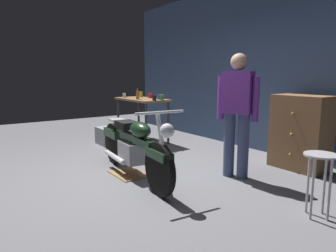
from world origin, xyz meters
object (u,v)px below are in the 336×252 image
(person_standing, at_px, (237,110))
(mug_white_ceramic, at_px, (124,95))
(mug_black_matte, at_px, (154,98))
(shop_stool, at_px, (320,168))
(mug_yellow_tall, at_px, (141,94))
(mug_green_speckled, at_px, (162,97))
(mug_blue_enamel, at_px, (159,97))
(mug_red_diner, at_px, (150,96))
(bottle, at_px, (138,94))
(wooden_dresser, at_px, (300,133))
(motorcycle, at_px, (133,145))
(storage_bin, at_px, (107,136))

(person_standing, height_order, mug_white_ceramic, person_standing)
(mug_black_matte, bearing_deg, shop_stool, -5.88)
(mug_black_matte, relative_size, mug_yellow_tall, 0.98)
(person_standing, distance_m, shop_stool, 1.41)
(mug_green_speckled, relative_size, mug_white_ceramic, 1.09)
(shop_stool, xyz_separation_m, mug_blue_enamel, (-3.69, 0.59, 0.45))
(shop_stool, height_order, mug_green_speckled, mug_green_speckled)
(mug_blue_enamel, bearing_deg, shop_stool, -9.08)
(mug_red_diner, relative_size, bottle, 0.50)
(person_standing, bearing_deg, shop_stool, 146.50)
(wooden_dresser, distance_m, mug_black_matte, 2.69)
(mug_white_ceramic, relative_size, mug_blue_enamel, 0.89)
(mug_yellow_tall, relative_size, bottle, 0.48)
(shop_stool, height_order, mug_white_ceramic, mug_white_ceramic)
(wooden_dresser, relative_size, mug_black_matte, 9.76)
(motorcycle, distance_m, mug_white_ceramic, 2.73)
(person_standing, relative_size, wooden_dresser, 1.52)
(person_standing, relative_size, mug_black_matte, 14.81)
(motorcycle, distance_m, wooden_dresser, 2.46)
(mug_black_matte, height_order, mug_red_diner, mug_black_matte)
(mug_red_diner, bearing_deg, motorcycle, -37.60)
(mug_green_speckled, height_order, mug_white_ceramic, mug_green_speckled)
(shop_stool, height_order, storage_bin, shop_stool)
(mug_black_matte, bearing_deg, person_standing, -2.64)
(mug_red_diner, bearing_deg, mug_black_matte, -25.52)
(wooden_dresser, bearing_deg, person_standing, -105.63)
(shop_stool, height_order, wooden_dresser, wooden_dresser)
(mug_black_matte, distance_m, mug_green_speckled, 0.18)
(motorcycle, height_order, mug_blue_enamel, motorcycle)
(wooden_dresser, distance_m, storage_bin, 3.63)
(mug_yellow_tall, bearing_deg, mug_white_ceramic, -96.58)
(motorcycle, distance_m, mug_black_matte, 1.96)
(bottle, bearing_deg, mug_green_speckled, 33.75)
(person_standing, height_order, mug_green_speckled, person_standing)
(mug_green_speckled, bearing_deg, person_standing, -7.25)
(mug_yellow_tall, height_order, mug_red_diner, mug_yellow_tall)
(person_standing, xyz_separation_m, mug_red_diner, (-2.80, 0.39, 0.02))
(mug_yellow_tall, relative_size, mug_green_speckled, 1.02)
(storage_bin, relative_size, mug_black_matte, 3.90)
(mug_red_diner, distance_m, mug_blue_enamel, 0.44)
(mug_red_diner, bearing_deg, storage_bin, -97.02)
(wooden_dresser, bearing_deg, mug_black_matte, -159.13)
(storage_bin, height_order, mug_black_matte, mug_black_matte)
(motorcycle, xyz_separation_m, mug_yellow_tall, (-2.38, 1.53, 0.51))
(wooden_dresser, bearing_deg, mug_red_diner, -167.96)
(mug_white_ceramic, bearing_deg, mug_green_speckled, 16.46)
(bottle, bearing_deg, mug_black_matte, 14.32)
(mug_blue_enamel, bearing_deg, mug_green_speckled, -16.13)
(mug_blue_enamel, bearing_deg, bottle, -128.78)
(motorcycle, xyz_separation_m, person_standing, (0.79, 1.16, 0.48))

